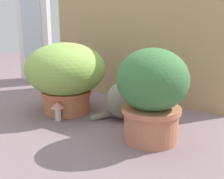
{
  "coord_description": "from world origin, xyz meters",
  "views": [
    {
      "loc": [
        0.98,
        -1.18,
        0.55
      ],
      "look_at": [
        0.15,
        0.01,
        0.18
      ],
      "focal_mm": 45.97,
      "sensor_mm": 36.0,
      "label": 1
    }
  ],
  "objects_px": {
    "leafy_planter": "(152,92)",
    "cat": "(131,97)",
    "grass_planter": "(66,74)",
    "mushroom_ornament_pink": "(58,107)"
  },
  "relations": [
    {
      "from": "mushroom_ornament_pink",
      "to": "cat",
      "type": "bearing_deg",
      "value": 39.96
    },
    {
      "from": "cat",
      "to": "mushroom_ornament_pink",
      "type": "height_order",
      "value": "cat"
    },
    {
      "from": "grass_planter",
      "to": "mushroom_ornament_pink",
      "type": "relative_size",
      "value": 4.41
    },
    {
      "from": "grass_planter",
      "to": "leafy_planter",
      "type": "bearing_deg",
      "value": -8.04
    },
    {
      "from": "grass_planter",
      "to": "leafy_planter",
      "type": "relative_size",
      "value": 1.1
    },
    {
      "from": "leafy_planter",
      "to": "cat",
      "type": "bearing_deg",
      "value": 138.03
    },
    {
      "from": "leafy_planter",
      "to": "mushroom_ornament_pink",
      "type": "bearing_deg",
      "value": -174.13
    },
    {
      "from": "cat",
      "to": "mushroom_ornament_pink",
      "type": "xyz_separation_m",
      "value": [
        -0.31,
        -0.26,
        -0.05
      ]
    },
    {
      "from": "grass_planter",
      "to": "leafy_planter",
      "type": "xyz_separation_m",
      "value": [
        0.6,
        -0.08,
        -0.0
      ]
    },
    {
      "from": "cat",
      "to": "mushroom_ornament_pink",
      "type": "relative_size",
      "value": 3.07
    }
  ]
}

